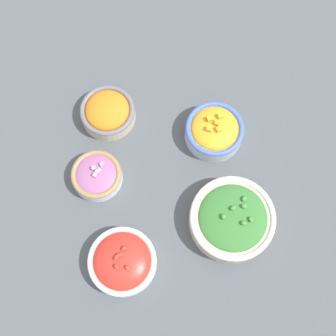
{
  "coord_description": "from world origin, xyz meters",
  "views": [
    {
      "loc": [
        0.31,
        -0.01,
        1.0
      ],
      "look_at": [
        0.0,
        0.0,
        0.03
      ],
      "focal_mm": 50.0,
      "sensor_mm": 36.0,
      "label": 1
    }
  ],
  "objects_px": {
    "bowl_cherry_tomatoes": "(122,261)",
    "bowl_red_onion": "(97,175)",
    "bowl_squash": "(214,131)",
    "bowl_carrots": "(108,112)",
    "bowl_broccoli": "(232,219)"
  },
  "relations": [
    {
      "from": "bowl_carrots",
      "to": "bowl_cherry_tomatoes",
      "type": "height_order",
      "value": "bowl_cherry_tomatoes"
    },
    {
      "from": "bowl_broccoli",
      "to": "bowl_squash",
      "type": "bearing_deg",
      "value": -173.12
    },
    {
      "from": "bowl_carrots",
      "to": "bowl_red_onion",
      "type": "bearing_deg",
      "value": -9.0
    },
    {
      "from": "bowl_squash",
      "to": "bowl_broccoli",
      "type": "xyz_separation_m",
      "value": [
        0.2,
        0.02,
        0.0
      ]
    },
    {
      "from": "bowl_squash",
      "to": "bowl_carrots",
      "type": "bearing_deg",
      "value": -103.12
    },
    {
      "from": "bowl_cherry_tomatoes",
      "to": "bowl_broccoli",
      "type": "relative_size",
      "value": 0.79
    },
    {
      "from": "bowl_carrots",
      "to": "bowl_squash",
      "type": "height_order",
      "value": "bowl_squash"
    },
    {
      "from": "bowl_carrots",
      "to": "bowl_cherry_tomatoes",
      "type": "relative_size",
      "value": 0.88
    },
    {
      "from": "bowl_carrots",
      "to": "bowl_broccoli",
      "type": "height_order",
      "value": "bowl_broccoli"
    },
    {
      "from": "bowl_carrots",
      "to": "bowl_broccoli",
      "type": "distance_m",
      "value": 0.37
    },
    {
      "from": "bowl_cherry_tomatoes",
      "to": "bowl_squash",
      "type": "height_order",
      "value": "bowl_squash"
    },
    {
      "from": "bowl_squash",
      "to": "bowl_red_onion",
      "type": "relative_size",
      "value": 1.19
    },
    {
      "from": "bowl_carrots",
      "to": "bowl_cherry_tomatoes",
      "type": "bearing_deg",
      "value": 5.44
    },
    {
      "from": "bowl_squash",
      "to": "bowl_broccoli",
      "type": "height_order",
      "value": "bowl_broccoli"
    },
    {
      "from": "bowl_cherry_tomatoes",
      "to": "bowl_red_onion",
      "type": "distance_m",
      "value": 0.2
    }
  ]
}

